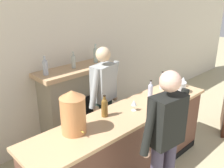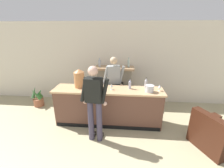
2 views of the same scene
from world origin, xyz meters
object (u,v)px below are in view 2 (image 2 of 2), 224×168
fireplace_stone (114,85)px  person_customer (94,102)px  potted_plant_corner (38,98)px  person_bartender (114,83)px  copper_dispenser (79,78)px  armchair_black (214,136)px  ice_bucket_steel (150,89)px  wine_bottle_rose_blush (146,83)px  wine_bottle_riesling_slim (130,84)px  wine_bottle_cabernet_heavy (98,83)px  wine_glass_by_dispenser (111,86)px  wine_glass_front_left (160,86)px

fireplace_stone → person_customer: bearing=-98.4°
potted_plant_corner → person_bartender: size_ratio=0.39×
copper_dispenser → armchair_black: bearing=-14.8°
ice_bucket_steel → wine_bottle_rose_blush: wine_bottle_rose_blush is taller
armchair_black → person_customer: bearing=179.4°
fireplace_stone → person_customer: (-0.29, -1.98, 0.32)m
armchair_black → potted_plant_corner: size_ratio=1.54×
wine_bottle_riesling_slim → wine_bottle_cabernet_heavy: (-0.85, 0.04, 0.01)m
copper_dispenser → wine_glass_by_dispenser: (0.87, -0.11, -0.14)m
fireplace_stone → wine_bottle_rose_blush: fireplace_stone is taller
ice_bucket_steel → wine_bottle_rose_blush: 0.28m
wine_bottle_cabernet_heavy → person_customer: bearing=-85.4°
person_bartender → wine_bottle_rose_blush: size_ratio=6.21×
wine_glass_by_dispenser → person_customer: bearing=-114.1°
person_bartender → wine_bottle_riesling_slim: person_bartender is taller
fireplace_stone → wine_glass_front_left: bearing=-45.9°
ice_bucket_steel → wine_bottle_riesling_slim: size_ratio=0.79×
fireplace_stone → wine_glass_by_dispenser: (0.02, -1.29, 0.45)m
wine_glass_front_left → ice_bucket_steel: bearing=-162.2°
person_customer → armchair_black: bearing=-0.6°
person_bartender → wine_glass_front_left: person_bartender is taller
wine_bottle_rose_blush → wine_glass_by_dispenser: (-0.90, -0.20, -0.02)m
potted_plant_corner → person_customer: bearing=-33.5°
person_bartender → copper_dispenser: person_bartender is taller
person_bartender → ice_bucket_steel: person_bartender is taller
wine_glass_front_left → potted_plant_corner: bearing=168.2°
copper_dispenser → wine_bottle_riesling_slim: copper_dispenser is taller
copper_dispenser → wine_bottle_riesling_slim: size_ratio=1.83×
potted_plant_corner → wine_glass_front_left: (3.81, -0.80, 0.86)m
person_customer → wine_glass_by_dispenser: bearing=65.9°
wine_bottle_riesling_slim → wine_glass_front_left: (0.74, -0.09, -0.00)m
person_bartender → ice_bucket_steel: (0.95, -0.66, 0.12)m
wine_bottle_riesling_slim → wine_bottle_rose_blush: size_ratio=0.96×
person_customer → wine_bottle_cabernet_heavy: 0.86m
potted_plant_corner → copper_dispenser: size_ratio=1.37×
wine_glass_front_left → wine_bottle_cabernet_heavy: bearing=175.2°
copper_dispenser → wine_glass_front_left: copper_dispenser is taller
armchair_black → wine_glass_front_left: size_ratio=6.34×
ice_bucket_steel → copper_dispenser: bearing=174.4°
wine_glass_by_dispenser → wine_bottle_cabernet_heavy: bearing=158.6°
armchair_black → copper_dispenser: (-3.17, 0.84, 0.98)m
fireplace_stone → person_bartender: 0.76m
person_customer → wine_glass_front_left: (1.52, 0.71, 0.14)m
wine_bottle_rose_blush → wine_glass_front_left: (0.32, -0.19, -0.01)m
armchair_black → potted_plant_corner: (-4.90, 1.54, -0.02)m
fireplace_stone → wine_glass_by_dispenser: size_ratio=10.88×
person_customer → wine_bottle_rose_blush: (1.21, 0.90, 0.15)m
person_bartender → wine_bottle_cabernet_heavy: size_ratio=6.19×
ice_bucket_steel → wine_bottle_cabernet_heavy: 1.35m
wine_bottle_riesling_slim → wine_glass_front_left: bearing=-6.8°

